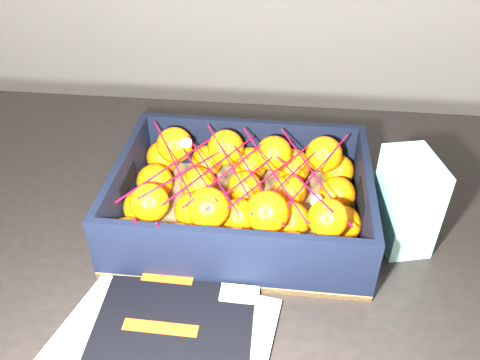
# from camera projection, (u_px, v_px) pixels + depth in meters

# --- Properties ---
(table) EXTENTS (1.20, 0.81, 0.75)m
(table) POSITION_uv_depth(u_px,v_px,m) (205.00, 251.00, 0.93)
(table) COLOR black
(table) RESTS_ON ground
(produce_crate) EXTENTS (0.41, 0.31, 0.11)m
(produce_crate) POSITION_uv_depth(u_px,v_px,m) (242.00, 206.00, 0.83)
(produce_crate) COLOR brown
(produce_crate) RESTS_ON table
(clementine_heap) EXTENTS (0.39, 0.29, 0.11)m
(clementine_heap) POSITION_uv_depth(u_px,v_px,m) (241.00, 195.00, 0.82)
(clementine_heap) COLOR orange
(clementine_heap) RESTS_ON produce_crate
(mesh_net) EXTENTS (0.34, 0.27, 0.09)m
(mesh_net) POSITION_uv_depth(u_px,v_px,m) (237.00, 173.00, 0.78)
(mesh_net) COLOR #B40627
(mesh_net) RESTS_ON clementine_heap
(retail_carton) EXTENTS (0.09, 0.12, 0.15)m
(retail_carton) POSITION_uv_depth(u_px,v_px,m) (406.00, 202.00, 0.77)
(retail_carton) COLOR white
(retail_carton) RESTS_ON table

